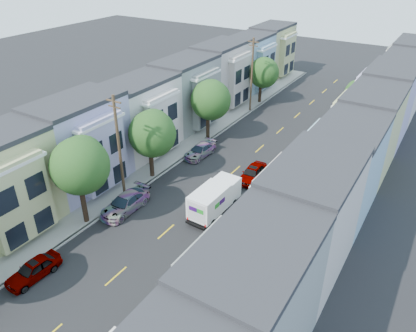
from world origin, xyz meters
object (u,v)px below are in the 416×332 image
at_px(parked_right_d, 326,126).
at_px(parked_left_d, 200,151).
at_px(tree_e, 263,73).
at_px(fedex_truck, 214,198).
at_px(utility_pole_far, 252,75).
at_px(tree_c, 152,134).
at_px(parked_right_b, 205,258).
at_px(parked_right_a, 138,332).
at_px(tree_d, 210,100).
at_px(utility_pole_near, 119,149).
at_px(tree_far_r, 356,93).
at_px(tree_b, 79,166).
at_px(parked_left_c, 125,203).
at_px(parked_left_b, 33,270).
at_px(lead_sedan, 253,173).
at_px(parked_right_c, 303,150).

bearing_deg(parked_right_d, parked_left_d, -119.57).
xyz_separation_m(tree_e, fedex_truck, (8.31, -27.30, -3.06)).
height_order(utility_pole_far, parked_right_d, utility_pole_far).
bearing_deg(tree_c, parked_right_b, -36.24).
xyz_separation_m(parked_right_a, parked_right_b, (0.00, 7.48, 0.07)).
bearing_deg(tree_d, parked_right_b, -59.43).
height_order(parked_right_a, parked_right_b, parked_right_b).
relative_size(utility_pole_near, parked_right_a, 2.32).
relative_size(tree_c, tree_far_r, 1.28).
relative_size(tree_b, parked_right_d, 2.10).
xyz_separation_m(parked_left_c, parked_right_a, (9.80, -9.81, -0.06)).
bearing_deg(tree_e, tree_d, -90.00).
bearing_deg(parked_left_b, tree_e, 94.64).
distance_m(utility_pole_far, parked_right_a, 39.14).
height_order(utility_pole_far, lead_sedan, utility_pole_far).
distance_m(utility_pole_far, parked_right_d, 12.11).
distance_m(tree_b, lead_sedan, 17.03).
bearing_deg(tree_d, parked_left_c, -85.19).
relative_size(lead_sedan, parked_right_a, 1.07).
bearing_deg(tree_d, utility_pole_near, -89.99).
xyz_separation_m(tree_far_r, utility_pole_near, (-13.19, -29.33, 1.11)).
distance_m(utility_pole_near, fedex_truck, 9.39).
height_order(utility_pole_near, parked_left_c, utility_pole_near).
height_order(tree_d, utility_pole_far, utility_pole_far).
xyz_separation_m(parked_right_c, parked_right_d, (0.00, 8.32, -0.11)).
bearing_deg(utility_pole_near, parked_right_c, 56.48).
bearing_deg(parked_left_d, tree_b, -92.03).
xyz_separation_m(tree_e, parked_left_c, (1.40, -31.18, -3.83)).
distance_m(tree_d, parked_right_a, 29.04).
bearing_deg(parked_left_c, utility_pole_far, 92.62).
bearing_deg(lead_sedan, parked_right_b, -81.10).
relative_size(utility_pole_far, parked_left_b, 2.35).
bearing_deg(tree_b, parked_right_b, 3.89).
xyz_separation_m(tree_far_r, parked_right_b, (-1.99, -33.08, -3.27)).
bearing_deg(fedex_truck, parked_left_b, -115.36).
height_order(tree_c, parked_left_b, tree_c).
bearing_deg(parked_right_d, tree_e, 162.77).
bearing_deg(parked_right_c, tree_b, -120.62).
bearing_deg(tree_b, tree_far_r, 68.70).
bearing_deg(parked_right_d, utility_pole_near, -109.18).
xyz_separation_m(utility_pole_near, parked_right_a, (11.20, -11.24, -4.45)).
bearing_deg(parked_left_c, tree_e, 92.28).
xyz_separation_m(tree_d, tree_far_r, (13.20, 14.12, -0.95)).
xyz_separation_m(tree_c, utility_pole_near, (0.00, -4.46, 0.25)).
height_order(fedex_truck, parked_left_b, fedex_truck).
distance_m(utility_pole_near, parked_right_a, 16.48).
distance_m(tree_d, tree_e, 14.54).
xyz_separation_m(tree_e, parked_right_d, (11.20, -4.52, -3.96)).
height_order(lead_sedan, parked_left_c, parked_left_c).
bearing_deg(tree_d, parked_left_b, -86.95).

